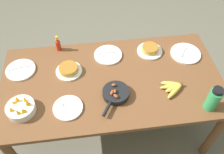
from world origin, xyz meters
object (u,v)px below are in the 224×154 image
empty_plate_far_left (186,53)px  empty_plate_far_right (108,55)px  hot_sauce_bottle (58,44)px  banana_bunch (173,87)px  frittata_plate_side (69,70)px  water_bottle (213,99)px  frittata_plate_center (150,50)px  empty_plate_near_front (68,108)px  fruit_bowl_mango (21,108)px  empty_plate_mid_edge (21,70)px  skillet (116,93)px

empty_plate_far_left → empty_plate_far_right: bearing=174.2°
hot_sauce_bottle → banana_bunch: bearing=-32.3°
frittata_plate_side → water_bottle: water_bottle is taller
frittata_plate_center → empty_plate_near_front: 0.89m
frittata_plate_side → empty_plate_near_front: 0.36m
fruit_bowl_mango → banana_bunch: bearing=2.7°
hot_sauce_bottle → fruit_bowl_mango: bearing=-112.8°
empty_plate_mid_edge → water_bottle: (1.43, -0.55, 0.09)m
empty_plate_far_left → water_bottle: size_ratio=1.24×
frittata_plate_center → empty_plate_mid_edge: size_ratio=0.91×
water_bottle → hot_sauce_bottle: (-1.11, 0.76, -0.03)m
empty_plate_mid_edge → skillet: bearing=-25.3°
fruit_bowl_mango → water_bottle: bearing=-5.9°
frittata_plate_side → empty_plate_near_front: size_ratio=0.99×
frittata_plate_center → empty_plate_mid_edge: bearing=-175.7°
empty_plate_far_left → banana_bunch: bearing=-121.9°
empty_plate_mid_edge → water_bottle: water_bottle is taller
skillet → frittata_plate_side: (-0.35, 0.29, -0.00)m
hot_sauce_bottle → skillet: bearing=-52.6°
empty_plate_far_right → water_bottle: bearing=-42.6°
empty_plate_near_front → skillet: bearing=10.9°
frittata_plate_side → fruit_bowl_mango: bearing=-135.6°
frittata_plate_side → water_bottle: size_ratio=1.02×
water_bottle → frittata_plate_side: bearing=154.9°
empty_plate_far_left → fruit_bowl_mango: size_ratio=1.28×
frittata_plate_center → empty_plate_near_front: frittata_plate_center is taller
frittata_plate_center → empty_plate_far_right: (-0.38, -0.00, -0.02)m
skillet → frittata_plate_side: size_ratio=1.38×
banana_bunch → empty_plate_mid_edge: banana_bunch is taller
empty_plate_near_front → fruit_bowl_mango: (-0.33, 0.02, 0.03)m
water_bottle → hot_sauce_bottle: size_ratio=1.40×
banana_bunch → hot_sauce_bottle: (-0.89, 0.56, 0.05)m
banana_bunch → water_bottle: bearing=-41.9°
skillet → empty_plate_mid_edge: 0.83m
empty_plate_mid_edge → hot_sauce_bottle: (0.32, 0.22, 0.06)m
empty_plate_far_right → water_bottle: water_bottle is taller
frittata_plate_center → skillet: bearing=-130.1°
banana_bunch → empty_plate_near_front: (-0.82, -0.08, -0.01)m
frittata_plate_side → empty_plate_far_right: size_ratio=0.89×
banana_bunch → skillet: skillet is taller
empty_plate_far_left → hot_sauce_bottle: bearing=169.7°
banana_bunch → empty_plate_mid_edge: bearing=163.9°
empty_plate_far_right → banana_bunch: bearing=-42.9°
skillet → frittata_plate_center: bearing=170.9°
frittata_plate_side → empty_plate_far_right: 0.37m
skillet → fruit_bowl_mango: 0.70m
frittata_plate_center → hot_sauce_bottle: hot_sauce_bottle is taller
fruit_bowl_mango → skillet: bearing=3.9°
empty_plate_mid_edge → fruit_bowl_mango: bearing=-82.2°
empty_plate_near_front → hot_sauce_bottle: 0.65m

